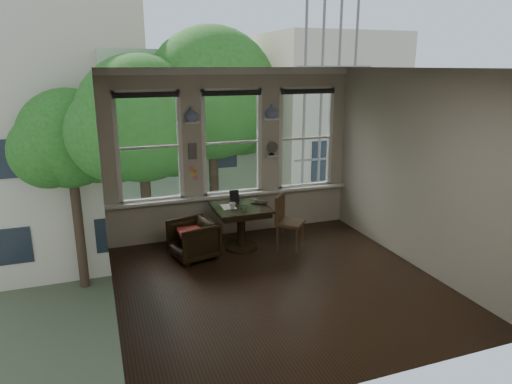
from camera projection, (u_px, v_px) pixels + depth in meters
name	position (u px, v px, depth m)	size (l,w,h in m)	color
ground	(278.00, 283.00, 6.57)	(4.50, 4.50, 0.00)	black
ceiling	(282.00, 68.00, 5.76)	(4.50, 4.50, 0.00)	silver
wall_back	(232.00, 153.00, 8.20)	(4.50, 4.50, 0.00)	#BBB1A0
wall_front	(376.00, 241.00, 4.13)	(4.50, 4.50, 0.00)	#BBB1A0
wall_left	(106.00, 199.00, 5.43)	(4.50, 4.50, 0.00)	#BBB1A0
wall_right	(417.00, 170.00, 6.90)	(4.50, 4.50, 0.00)	#BBB1A0
window_left	(149.00, 147.00, 7.67)	(1.10, 0.12, 1.90)	white
window_center	(231.00, 142.00, 8.15)	(1.10, 0.12, 1.90)	white
window_right	(305.00, 138.00, 8.62)	(1.10, 0.12, 1.90)	white
shelf_left	(192.00, 122.00, 7.71)	(0.26, 0.16, 0.03)	white
shelf_right	(271.00, 119.00, 8.19)	(0.26, 0.16, 0.03)	white
intercom	(192.00, 151.00, 7.87)	(0.14, 0.06, 0.28)	#59544F
sticky_notes	(193.00, 171.00, 7.97)	(0.16, 0.01, 0.24)	pink
desk_fan	(271.00, 150.00, 8.32)	(0.20, 0.20, 0.24)	#59544F
vase_left	(191.00, 114.00, 7.68)	(0.24, 0.24, 0.25)	silver
vase_right	(271.00, 111.00, 8.15)	(0.24, 0.24, 0.25)	silver
table	(241.00, 228.00, 7.73)	(0.90, 0.90, 0.75)	black
armchair_left	(193.00, 240.00, 7.36)	(0.67, 0.69, 0.63)	black
cushion_red	(193.00, 232.00, 7.32)	(0.45, 0.45, 0.06)	maroon
side_chair_right	(290.00, 222.00, 7.73)	(0.42, 0.42, 0.92)	#463219
laptop	(259.00, 204.00, 7.75)	(0.29, 0.19, 0.02)	black
mug	(233.00, 206.00, 7.50)	(0.11, 0.11, 0.10)	white
drinking_glass	(244.00, 208.00, 7.38)	(0.12, 0.12, 0.09)	white
tablet	(234.00, 197.00, 7.81)	(0.16, 0.02, 0.22)	black
papers	(228.00, 207.00, 7.61)	(0.22, 0.30, 0.00)	silver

